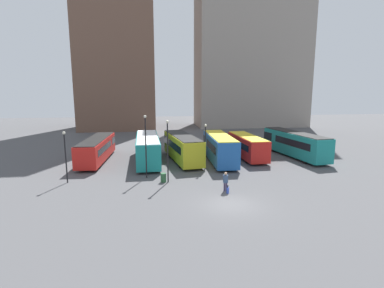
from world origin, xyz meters
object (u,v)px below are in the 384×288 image
object	(u,v)px
lamp_post_1	(146,142)
trash_bin	(163,178)
bus_2	(182,147)
lamp_post_2	(168,146)
bus_0	(97,149)
suitcase	(228,190)
bus_4	(247,146)
lamp_post_0	(65,152)
traveler	(226,180)
bus_1	(148,148)
bus_3	(220,147)
bus_5	(294,143)
lamp_post_3	(205,142)

from	to	relation	value
lamp_post_1	trash_bin	xyz separation A→B (m)	(1.60, -1.69, -3.20)
bus_2	lamp_post_2	world-z (taller)	lamp_post_2
bus_0	lamp_post_2	bearing A→B (deg)	-137.35
bus_0	trash_bin	bearing A→B (deg)	-138.59
lamp_post_1	suitcase	bearing A→B (deg)	-38.74
bus_4	bus_2	bearing A→B (deg)	92.38
suitcase	lamp_post_0	xyz separation A→B (m)	(-14.25, 4.84, 2.66)
traveler	lamp_post_0	distance (m)	14.93
lamp_post_1	bus_1	bearing A→B (deg)	89.67
bus_4	bus_3	bearing A→B (deg)	113.05
bus_1	bus_5	bearing A→B (deg)	-90.37
bus_0	traveler	world-z (taller)	bus_0
traveler	lamp_post_3	bearing A→B (deg)	22.63
bus_0	lamp_post_3	distance (m)	13.77
lamp_post_0	lamp_post_1	xyz separation A→B (m)	(7.36, 0.68, 0.71)
bus_0	lamp_post_0	size ratio (longest dim) A/B	2.35
bus_3	lamp_post_1	world-z (taller)	lamp_post_1
trash_bin	lamp_post_2	bearing A→B (deg)	-13.96
suitcase	lamp_post_2	bearing A→B (deg)	71.72
bus_2	lamp_post_2	bearing A→B (deg)	157.28
bus_5	lamp_post_0	xyz separation A→B (m)	(-26.40, -8.03, 1.16)
trash_bin	bus_1	bearing A→B (deg)	100.34
bus_3	lamp_post_3	size ratio (longest dim) A/B	2.03
bus_3	lamp_post_3	bearing A→B (deg)	145.22
bus_1	lamp_post_3	size ratio (longest dim) A/B	2.36
bus_3	bus_4	xyz separation A→B (m)	(4.04, 1.88, -0.24)
lamp_post_2	bus_5	bearing A→B (deg)	28.31
bus_1	bus_2	bearing A→B (deg)	-92.04
bus_0	bus_5	world-z (taller)	bus_5
bus_5	trash_bin	xyz separation A→B (m)	(-17.43, -9.04, -1.33)
bus_1	trash_bin	xyz separation A→B (m)	(1.56, -8.56, -1.29)
bus_2	lamp_post_1	bearing A→B (deg)	139.81
lamp_post_3	trash_bin	world-z (taller)	lamp_post_3
traveler	lamp_post_0	world-z (taller)	lamp_post_0
bus_4	lamp_post_1	distance (m)	14.89
bus_0	suitcase	distance (m)	18.88
bus_3	trash_bin	xyz separation A→B (m)	(-7.05, -7.30, -1.36)
suitcase	lamp_post_2	size ratio (longest dim) A/B	0.12
bus_3	suitcase	xyz separation A→B (m)	(-1.77, -11.13, -1.53)
lamp_post_3	lamp_post_2	bearing A→B (deg)	-135.31
lamp_post_2	trash_bin	xyz separation A→B (m)	(-0.44, 0.11, -3.02)
lamp_post_1	lamp_post_3	size ratio (longest dim) A/B	1.25
bus_1	traveler	xyz separation A→B (m)	(6.76, -11.89, -0.71)
bus_0	bus_1	world-z (taller)	bus_1
bus_1	bus_4	xyz separation A→B (m)	(12.66, 0.61, -0.17)
bus_4	bus_5	xyz separation A→B (m)	(6.34, -0.14, 0.21)
trash_bin	bus_4	bearing A→B (deg)	39.60
bus_1	lamp_post_1	bearing A→B (deg)	177.86
bus_1	lamp_post_3	world-z (taller)	lamp_post_3
lamp_post_1	lamp_post_3	distance (m)	6.85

